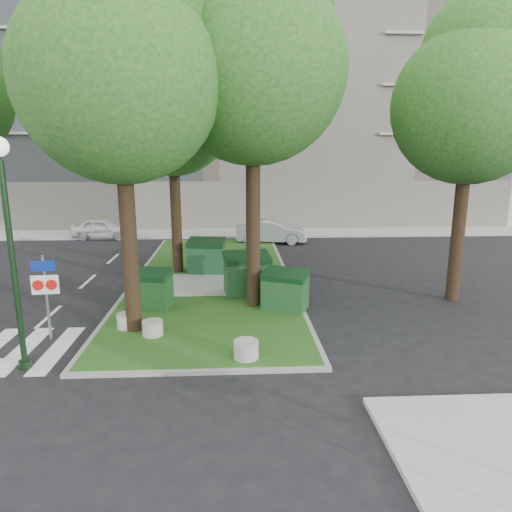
{
  "coord_description": "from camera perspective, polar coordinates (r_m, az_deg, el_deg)",
  "views": [
    {
      "loc": [
        1.34,
        -9.91,
        5.08
      ],
      "look_at": [
        2.04,
        3.52,
        2.0
      ],
      "focal_mm": 32.0,
      "sensor_mm": 36.0,
      "label": 1
    }
  ],
  "objects": [
    {
      "name": "ground",
      "position": [
        11.22,
        -9.8,
        -14.23
      ],
      "size": [
        120.0,
        120.0,
        0.0
      ],
      "primitive_type": "plane",
      "color": "black",
      "rests_on": "ground"
    },
    {
      "name": "median_island",
      "position": [
        18.62,
        -5.44,
        -2.8
      ],
      "size": [
        6.0,
        16.0,
        0.12
      ],
      "primitive_type": "cube",
      "color": "#1C4914",
      "rests_on": "ground"
    },
    {
      "name": "median_kerb",
      "position": [
        18.63,
        -5.44,
        -2.83
      ],
      "size": [
        6.3,
        16.3,
        0.1
      ],
      "primitive_type": "cube",
      "color": "gray",
      "rests_on": "ground"
    },
    {
      "name": "building_sidewalk",
      "position": [
        28.88,
        -5.58,
        2.84
      ],
      "size": [
        42.0,
        3.0,
        0.12
      ],
      "primitive_type": "cube",
      "color": "#999993",
      "rests_on": "ground"
    },
    {
      "name": "zebra_crossing",
      "position": [
        13.49,
        -25.33,
        -10.51
      ],
      "size": [
        5.0,
        3.0,
        0.01
      ],
      "primitive_type": "cube",
      "color": "silver",
      "rests_on": "ground"
    },
    {
      "name": "apartment_building",
      "position": [
        36.06,
        -5.32,
        17.5
      ],
      "size": [
        41.0,
        12.0,
        16.0
      ],
      "primitive_type": "cube",
      "color": "tan",
      "rests_on": "ground"
    },
    {
      "name": "tree_median_near_left",
      "position": [
        12.97,
        -16.43,
        22.34
      ],
      "size": [
        5.2,
        5.2,
        10.53
      ],
      "color": "black",
      "rests_on": "ground"
    },
    {
      "name": "tree_median_near_right",
      "position": [
        14.78,
        -0.0,
        24.24
      ],
      "size": [
        5.6,
        5.6,
        11.46
      ],
      "color": "black",
      "rests_on": "ground"
    },
    {
      "name": "tree_median_mid",
      "position": [
        19.2,
        -10.21,
        18.39
      ],
      "size": [
        4.8,
        4.8,
        9.99
      ],
      "color": "black",
      "rests_on": "ground"
    },
    {
      "name": "tree_median_far",
      "position": [
        22.23,
        -0.52,
        21.28
      ],
      "size": [
        5.8,
        5.8,
        11.93
      ],
      "color": "black",
      "rests_on": "ground"
    },
    {
      "name": "tree_street_right",
      "position": [
        16.96,
        25.6,
        18.14
      ],
      "size": [
        5.0,
        5.0,
        10.06
      ],
      "color": "black",
      "rests_on": "ground"
    },
    {
      "name": "dumpster_a",
      "position": [
        15.23,
        -13.13,
        -4.08
      ],
      "size": [
        1.51,
        1.2,
        1.26
      ],
      "rotation": [
        0.0,
        0.0,
        -0.2
      ],
      "color": "#0E3611",
      "rests_on": "median_island"
    },
    {
      "name": "dumpster_b",
      "position": [
        19.27,
        -6.19,
        0.01
      ],
      "size": [
        1.66,
        1.26,
        1.43
      ],
      "rotation": [
        0.0,
        0.0,
        -0.12
      ],
      "color": "#113C1E",
      "rests_on": "median_island"
    },
    {
      "name": "dumpster_c",
      "position": [
        16.23,
        -1.14,
        -2.25
      ],
      "size": [
        1.75,
        1.34,
        1.5
      ],
      "rotation": [
        0.0,
        0.0,
        0.14
      ],
      "color": "#103515",
      "rests_on": "median_island"
    },
    {
      "name": "dumpster_d",
      "position": [
        14.7,
        3.67,
        -4.3
      ],
      "size": [
        1.67,
        1.45,
        1.3
      ],
      "rotation": [
        0.0,
        0.0,
        -0.41
      ],
      "color": "#133F19",
      "rests_on": "median_island"
    },
    {
      "name": "bollard_left",
      "position": [
        13.79,
        -15.8,
        -7.78
      ],
      "size": [
        0.58,
        0.58,
        0.41
      ],
      "primitive_type": "cylinder",
      "color": "#B0B0AA",
      "rests_on": "median_island"
    },
    {
      "name": "bollard_right",
      "position": [
        11.45,
        -1.24,
        -11.58
      ],
      "size": [
        0.62,
        0.62,
        0.44
      ],
      "primitive_type": "cylinder",
      "color": "#9D9D98",
      "rests_on": "median_island"
    },
    {
      "name": "bollard_mid",
      "position": [
        13.09,
        -12.79,
        -8.75
      ],
      "size": [
        0.57,
        0.57,
        0.41
      ],
      "primitive_type": "cylinder",
      "color": "#979893",
      "rests_on": "median_island"
    },
    {
      "name": "litter_bin",
      "position": [
        20.34,
        0.33,
        -0.17
      ],
      "size": [
        0.41,
        0.41,
        0.72
      ],
      "primitive_type": "cylinder",
      "color": "gold",
      "rests_on": "median_island"
    },
    {
      "name": "street_lamp",
      "position": [
        11.65,
        -28.53,
        3.04
      ],
      "size": [
        0.43,
        0.43,
        5.41
      ],
      "color": "black",
      "rests_on": "ground"
    },
    {
      "name": "traffic_sign_pole",
      "position": [
        13.61,
        -24.82,
        -3.42
      ],
      "size": [
        0.72,
        0.11,
        2.39
      ],
      "rotation": [
        0.0,
        0.0,
        0.1
      ],
      "color": "slate",
      "rests_on": "ground"
    },
    {
      "name": "car_white",
      "position": [
        28.74,
        -18.58,
        3.28
      ],
      "size": [
        3.68,
        1.72,
        1.22
      ],
      "primitive_type": "imported",
      "rotation": [
        0.0,
        0.0,
        1.49
      ],
      "color": "white",
      "rests_on": "ground"
    },
    {
      "name": "car_silver",
      "position": [
        25.89,
        1.88,
        3.06
      ],
      "size": [
        4.06,
        1.66,
        1.31
      ],
      "primitive_type": "imported",
      "rotation": [
        0.0,
        0.0,
        1.5
      ],
      "color": "#A0A2A7",
      "rests_on": "ground"
    }
  ]
}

